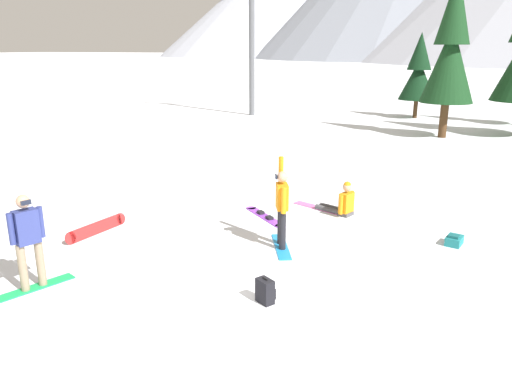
% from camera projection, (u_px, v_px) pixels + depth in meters
% --- Properties ---
extents(ground_plane, '(800.00, 800.00, 0.00)m').
position_uv_depth(ground_plane, '(205.00, 306.00, 8.59)').
color(ground_plane, white).
extents(snowboarder_foreground, '(0.80, 1.46, 1.81)m').
position_uv_depth(snowboarder_foreground, '(28.00, 240.00, 8.96)').
color(snowboarder_foreground, '#19B259').
rests_on(snowboarder_foreground, ground_plane).
extents(snowboarder_midground, '(0.93, 1.46, 2.02)m').
position_uv_depth(snowboarder_midground, '(282.00, 207.00, 10.87)').
color(snowboarder_midground, '#1E8CD8').
rests_on(snowboarder_midground, ground_plane).
extents(snowboarder_background, '(1.82, 1.01, 0.93)m').
position_uv_depth(snowboarder_background, '(340.00, 203.00, 13.28)').
color(snowboarder_background, '#4C4C51').
rests_on(snowboarder_background, ground_plane).
extents(loose_snowboard_near_left, '(1.63, 1.42, 0.09)m').
position_uv_depth(loose_snowboard_near_left, '(265.00, 216.00, 13.10)').
color(loose_snowboard_near_left, '#993FD8').
rests_on(loose_snowboard_near_left, ground_plane).
extents(loose_snowboard_far_spare, '(0.34, 1.84, 0.29)m').
position_uv_depth(loose_snowboard_far_spare, '(97.00, 228.00, 11.92)').
color(loose_snowboard_far_spare, red).
rests_on(loose_snowboard_far_spare, ground_plane).
extents(backpack_teal, '(0.41, 0.55, 0.26)m').
position_uv_depth(backpack_teal, '(454.00, 240.00, 11.23)').
color(backpack_teal, '#1E7A7F').
rests_on(backpack_teal, ground_plane).
extents(backpack_black, '(0.38, 0.36, 0.47)m').
position_uv_depth(backpack_black, '(265.00, 291.00, 8.67)').
color(backpack_black, black).
rests_on(backpack_black, ground_plane).
extents(pine_tree_young, '(2.27, 2.27, 5.25)m').
position_uv_depth(pine_tree_young, '(419.00, 72.00, 30.84)').
color(pine_tree_young, '#472D19').
rests_on(pine_tree_young, ground_plane).
extents(pine_tree_slender, '(2.51, 2.51, 7.81)m').
position_uv_depth(pine_tree_slender, '(451.00, 49.00, 23.60)').
color(pine_tree_slender, '#472D19').
rests_on(pine_tree_slender, ground_plane).
extents(ski_lift_tower, '(3.45, 0.36, 10.32)m').
position_uv_depth(ski_lift_tower, '(252.00, 21.00, 31.40)').
color(ski_lift_tower, '#595B60').
rests_on(ski_lift_tower, ground_plane).
extents(peak_west_ridge, '(117.58, 117.58, 49.93)m').
position_uv_depth(peak_west_ridge, '(273.00, 3.00, 253.08)').
color(peak_west_ridge, '#B2B7C6').
rests_on(peak_west_ridge, ground_plane).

